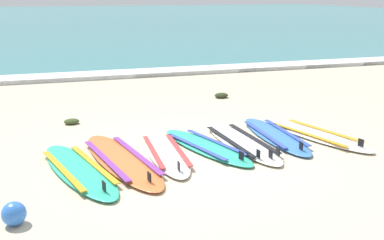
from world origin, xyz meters
name	(u,v)px	position (x,y,z in m)	size (l,w,h in m)	color
ground_plane	(193,156)	(0.00, 0.00, 0.00)	(80.00, 80.00, 0.00)	#C1B599
sea	(66,17)	(0.00, 36.02, 0.05)	(80.00, 60.00, 0.10)	teal
wave_foam_strip	(119,74)	(0.00, 6.44, 0.06)	(80.00, 0.85, 0.11)	white
surfboard_0	(79,169)	(-1.52, -0.12, 0.04)	(1.08, 2.23, 0.18)	#2DB793
surfboard_1	(121,159)	(-0.95, 0.07, 0.04)	(1.03, 2.42, 0.18)	orange
surfboard_2	(166,153)	(-0.33, 0.15, 0.04)	(0.56, 1.95, 0.18)	white
surfboard_3	(206,146)	(0.27, 0.25, 0.04)	(1.05, 2.02, 0.18)	#2DB793
surfboard_4	(241,142)	(0.84, 0.29, 0.04)	(0.67, 2.16, 0.18)	white
surfboard_5	(275,135)	(1.46, 0.42, 0.04)	(0.55, 2.04, 0.18)	#3875CC
surfboard_6	(316,135)	(2.07, 0.26, 0.04)	(1.09, 2.11, 0.18)	white
beach_ball	(14,214)	(-2.20, -1.30, 0.12)	(0.24, 0.24, 0.24)	blue
seaweed_clump_near_shoreline	(221,95)	(1.66, 3.25, 0.05)	(0.29, 0.23, 0.10)	#2D381E
seaweed_clump_mid_sand	(72,121)	(-1.47, 2.13, 0.04)	(0.26, 0.20, 0.09)	#384723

